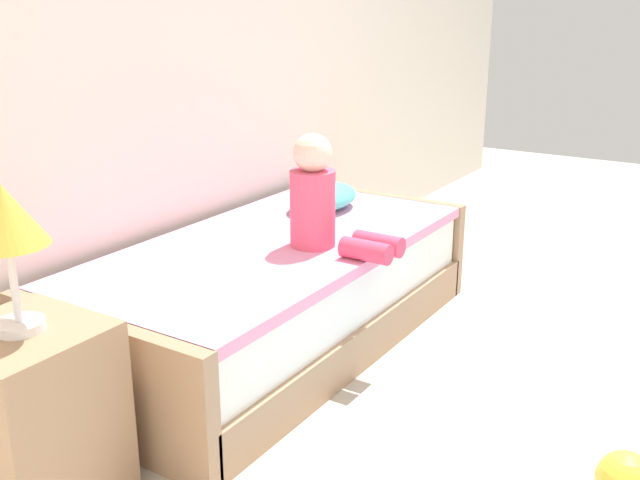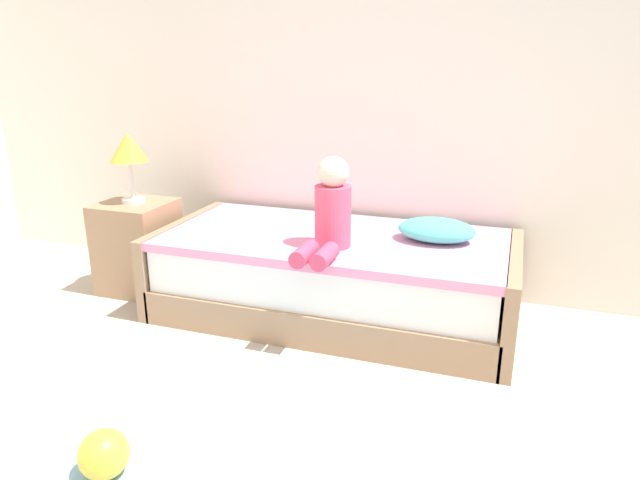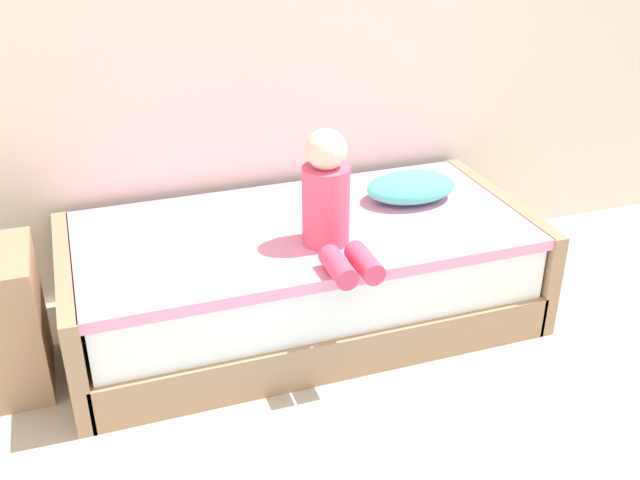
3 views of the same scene
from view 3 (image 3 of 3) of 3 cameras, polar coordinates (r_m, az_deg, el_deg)
name	(u,v)px [view 3 (image 3 of 3)]	position (r m, az deg, el deg)	size (l,w,h in m)	color
bed	(302,275)	(3.41, -1.38, -2.71)	(2.11, 1.00, 0.50)	#997556
child_figure	(330,202)	(3.02, 0.77, 2.93)	(0.20, 0.51, 0.50)	#E04C6B
pillow	(411,187)	(3.54, 7.04, 4.10)	(0.44, 0.30, 0.13)	#4CCCBC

